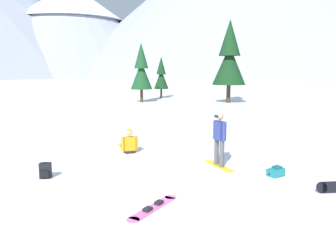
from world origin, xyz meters
The scene contains 10 objects.
ground_plane centered at (0.00, 0.00, 0.00)m, with size 800.00×800.00×0.00m, color white.
snowboarder_foreground centered at (2.33, 0.89, 0.92)m, with size 0.71×1.51×1.73m.
snowboarder_midground centered at (-0.57, 3.17, 0.31)m, with size 0.83×1.85×0.92m.
loose_snowboard_near_right centered at (0.04, -2.31, 0.02)m, with size 1.30×1.58×0.09m.
backpack_black centered at (-2.89, 0.18, 0.21)m, with size 0.33×0.27×0.47m.
backpack_teal centered at (3.71, -0.32, 0.14)m, with size 0.56×0.47×0.30m.
pine_tree_tall centered at (2.81, 28.89, 2.48)m, with size 1.65×1.65×4.56m.
pine_tree_leaning centered at (8.67, 22.36, 4.20)m, with size 3.13×3.13×7.70m.
pine_tree_broad centered at (0.48, 23.89, 3.09)m, with size 2.09×2.09×5.67m.
peak_west_ridge centered at (-30.54, 172.91, 23.88)m, with size 117.19×117.19×45.70m.
Camera 1 is at (-0.38, -9.57, 3.04)m, focal length 36.78 mm.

